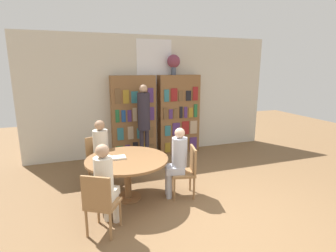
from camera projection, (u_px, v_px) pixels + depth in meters
name	position (u px, v px, depth m)	size (l,w,h in m)	color
ground_plane	(220.00, 219.00, 3.93)	(16.00, 16.00, 0.00)	brown
wall_back	(154.00, 96.00, 6.76)	(6.40, 0.07, 3.00)	beige
bookshelf_left	(134.00, 117.00, 6.49)	(1.08, 0.34, 2.03)	brown
bookshelf_right	(179.00, 114.00, 6.88)	(1.08, 0.34, 2.03)	brown
flower_vase	(174.00, 62.00, 6.54)	(0.32, 0.32, 0.50)	#475166
reading_table	(127.00, 164.00, 4.42)	(1.39, 1.39, 0.73)	brown
chair_near_camera	(100.00, 201.00, 3.47)	(0.55, 0.55, 0.89)	olive
chair_left_side	(98.00, 157.00, 5.19)	(0.53, 0.53, 0.89)	olive
chair_far_side	(187.00, 169.00, 4.57)	(0.48, 0.48, 0.89)	olive
seated_reader_left	(102.00, 148.00, 5.02)	(0.39, 0.42, 1.25)	beige
seated_reader_right	(177.00, 158.00, 4.50)	(0.40, 0.33, 1.23)	#B2B7C6
seated_reader_back	(105.00, 181.00, 3.59)	(0.38, 0.41, 1.24)	silver
librarian_standing	(144.00, 116.00, 6.05)	(0.29, 0.56, 1.85)	#28232D
open_book_on_table	(118.00, 158.00, 4.40)	(0.24, 0.18, 0.03)	silver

